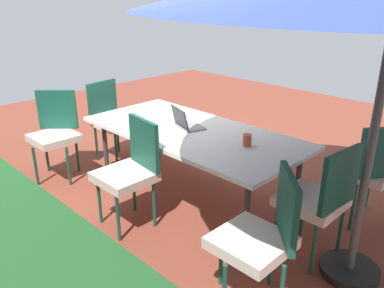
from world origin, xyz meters
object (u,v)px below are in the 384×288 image
Objects in this scene: chair_north at (131,168)px; chair_southwest at (371,168)px; laptop at (186,123)px; chair_northwest at (262,234)px; chair_west at (319,197)px; dining_table at (192,134)px; cup at (247,140)px; chair_east at (112,117)px; chair_northeast at (55,131)px.

chair_southwest is (-1.50, -1.52, 0.00)m from chair_north.
chair_southwest is at bearing -135.41° from laptop.
chair_northwest is 1.00× the size of chair_west.
chair_northwest is at bearing 4.19° from chair_west.
laptop is at bearing -86.19° from chair_west.
dining_table is 21.10× the size of cup.
chair_east is at bearing -0.19° from dining_table.
chair_north is at bearing -45.64° from chair_northeast.
chair_west is 1.00× the size of chair_southwest.
chair_northwest is at bearing 151.52° from dining_table.
chair_west is at bearing -163.18° from laptop.
chair_northeast is (1.40, -0.00, 0.00)m from chair_north.
chair_southwest reaches higher than cup.
laptop is (0.10, -0.02, 0.09)m from dining_table.
chair_northeast is 2.23m from cup.
chair_east is 2.07m from cup.
chair_southwest is (-2.90, -1.51, 0.00)m from chair_northeast.
chair_west reaches higher than cup.
chair_north is at bearing 114.06° from laptop.
chair_west is 0.81m from chair_southwest.
chair_east is 2.99m from chair_southwest.
chair_northeast is at bearing 170.95° from chair_east.
chair_southwest is at bearing -138.93° from cup.
chair_west is (-1.43, -0.71, 0.00)m from chair_north.
dining_table is at bearing -85.67° from chair_west.
chair_southwest is at bearing -18.01° from chair_northeast.
chair_east is at bearing 159.05° from chair_north.
chair_north is at bearing -58.07° from chair_west.
chair_north and chair_southwest have the same top height.
chair_east is 1.00× the size of chair_northwest.
dining_table is 0.14m from laptop.
laptop is (-1.32, -0.01, 0.23)m from chair_east.
chair_southwest is at bearing -83.07° from chair_east.
chair_northeast is 9.06× the size of cup.
chair_north is 1.06m from cup.
chair_northeast is at bearing -172.84° from chair_north.
chair_west is 0.80m from cup.
laptop is 0.74m from cup.
chair_northeast is at bearing -70.33° from chair_west.
dining_table is 2.33× the size of chair_north.
cup is at bearing 178.67° from chair_northwest.
chair_northwest is at bearing 34.46° from chair_southwest.
chair_north reaches higher than laptop.
chair_west is 9.06× the size of cup.
chair_southwest is (-0.07, -0.81, 0.00)m from chair_west.
chair_west reaches higher than laptop.
laptop is at bearing 102.53° from chair_north.
chair_east is (1.42, -0.00, -0.13)m from dining_table.
chair_north is at bearing 87.70° from dining_table.
chair_west and chair_southwest have the same top height.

